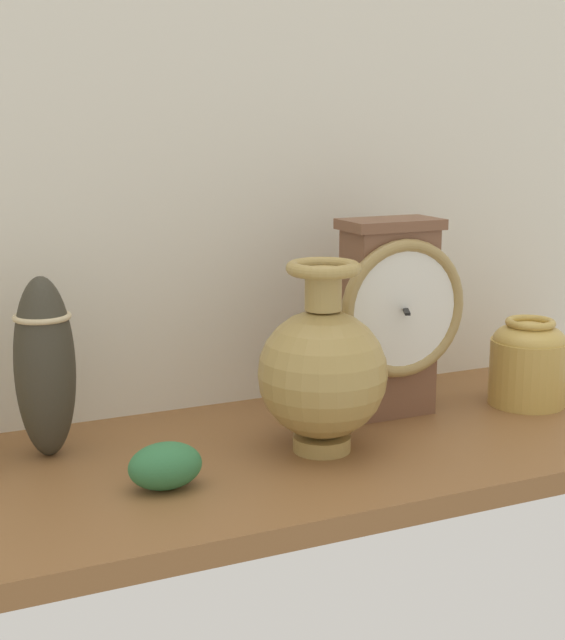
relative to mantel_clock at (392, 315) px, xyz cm
name	(u,v)px	position (x,y,z in cm)	size (l,w,h in cm)	color
ground_plane	(283,458)	(-16.30, -5.12, -13.29)	(100.00, 36.00, 2.40)	brown
back_wall	(217,135)	(-16.30, 13.38, 20.41)	(120.00, 2.00, 65.00)	silver
mantel_clock	(392,315)	(0.00, 0.00, 0.00)	(16.03, 9.38, 23.15)	brown
brass_vase_bulbous	(322,370)	(-12.87, -7.49, -3.31)	(13.61, 13.61, 20.26)	#A98B4B
brass_vase_jar	(528,360)	(17.44, -3.43, -6.60)	(9.29, 9.29, 10.69)	tan
tall_ceramic_vase	(45,366)	(-39.37, 3.12, -2.45)	(6.22, 6.22, 18.99)	#383529
ivy_sprig	(165,466)	(-31.07, -10.48, -9.83)	(7.19, 5.03, 4.53)	#337443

